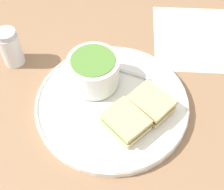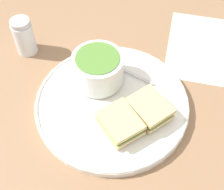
# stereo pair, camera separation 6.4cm
# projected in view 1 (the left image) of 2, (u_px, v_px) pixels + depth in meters

# --- Properties ---
(ground_plane) EXTENTS (2.40, 2.40, 0.00)m
(ground_plane) POSITION_uv_depth(u_px,v_px,m) (112.00, 106.00, 0.67)
(ground_plane) COLOR #8E6B4C
(plate) EXTENTS (0.32, 0.32, 0.02)m
(plate) POSITION_uv_depth(u_px,v_px,m) (112.00, 103.00, 0.66)
(plate) COLOR white
(plate) RESTS_ON ground_plane
(soup_bowl) EXTENTS (0.11, 0.11, 0.07)m
(soup_bowl) POSITION_uv_depth(u_px,v_px,m) (94.00, 71.00, 0.66)
(soup_bowl) COLOR white
(soup_bowl) RESTS_ON plate
(spoon) EXTENTS (0.10, 0.10, 0.01)m
(spoon) POSITION_uv_depth(u_px,v_px,m) (109.00, 65.00, 0.71)
(spoon) COLOR silver
(spoon) RESTS_ON plate
(sandwich_half_near) EXTENTS (0.10, 0.09, 0.03)m
(sandwich_half_near) POSITION_uv_depth(u_px,v_px,m) (126.00, 121.00, 0.60)
(sandwich_half_near) COLOR #DBBC7F
(sandwich_half_near) RESTS_ON plate
(sandwich_half_far) EXTENTS (0.10, 0.09, 0.03)m
(sandwich_half_far) POSITION_uv_depth(u_px,v_px,m) (151.00, 103.00, 0.63)
(sandwich_half_far) COLOR #DBBC7F
(sandwich_half_far) RESTS_ON plate
(salt_shaker) EXTENTS (0.05, 0.05, 0.09)m
(salt_shaker) POSITION_uv_depth(u_px,v_px,m) (10.00, 48.00, 0.71)
(salt_shaker) COLOR silver
(salt_shaker) RESTS_ON ground_plane
(menu_sheet) EXTENTS (0.33, 0.35, 0.00)m
(menu_sheet) POSITION_uv_depth(u_px,v_px,m) (208.00, 38.00, 0.79)
(menu_sheet) COLOR white
(menu_sheet) RESTS_ON ground_plane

